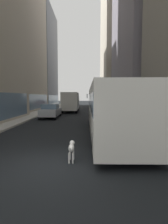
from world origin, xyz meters
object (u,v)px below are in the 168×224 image
(transit_bus, at_px, (111,107))
(box_truck, at_px, (71,101))
(car_silver_sedan, at_px, (51,111))
(car_grey_wagon, at_px, (67,104))
(car_yellow_taxi, at_px, (93,104))
(car_red_coupe, at_px, (72,102))
(pedestrian_in_coat, at_px, (156,118))
(dalmatian_dog, at_px, (71,148))
(pedestrian_with_handbag, at_px, (141,117))

(transit_bus, xyz_separation_m, box_truck, (-4.00, 17.40, -0.11))
(car_silver_sedan, bearing_deg, transit_bus, -58.84)
(box_truck, bearing_deg, car_grey_wagon, 101.04)
(transit_bus, relative_size, car_silver_sedan, 2.54)
(transit_bus, relative_size, car_yellow_taxi, 2.75)
(car_silver_sedan, xyz_separation_m, car_red_coupe, (0.00, 28.74, 0.00))
(box_truck, relative_size, pedestrian_in_coat, 4.44)
(car_red_coupe, bearing_deg, dalmatian_dog, -85.27)
(pedestrian_with_handbag, bearing_deg, dalmatian_dog, -125.75)
(pedestrian_with_handbag, bearing_deg, car_red_coupe, 102.42)
(car_red_coupe, height_order, pedestrian_in_coat, pedestrian_in_coat)
(car_grey_wagon, distance_m, pedestrian_in_coat, 26.19)
(car_silver_sedan, height_order, car_red_coupe, same)
(car_silver_sedan, xyz_separation_m, pedestrian_in_coat, (8.82, -8.32, 0.19))
(car_grey_wagon, bearing_deg, pedestrian_in_coat, -70.32)
(car_grey_wagon, height_order, pedestrian_in_coat, pedestrian_in_coat)
(car_yellow_taxi, xyz_separation_m, pedestrian_in_coat, (3.22, -28.30, 0.19))
(transit_bus, height_order, pedestrian_in_coat, transit_bus)
(transit_bus, distance_m, car_silver_sedan, 10.87)
(pedestrian_with_handbag, height_order, pedestrian_in_coat, same)
(pedestrian_with_handbag, xyz_separation_m, pedestrian_in_coat, (0.80, -0.65, -0.00))
(box_truck, distance_m, pedestrian_with_handbag, 17.07)
(car_silver_sedan, bearing_deg, pedestrian_with_handbag, -43.72)
(transit_bus, bearing_deg, car_red_coupe, 98.38)
(car_red_coupe, distance_m, pedestrian_with_handbag, 37.28)
(car_red_coupe, xyz_separation_m, car_grey_wagon, (0.00, -12.40, -0.00))
(transit_bus, relative_size, pedestrian_with_handbag, 6.82)
(car_grey_wagon, height_order, pedestrian_with_handbag, pedestrian_with_handbag)
(car_silver_sedan, height_order, car_yellow_taxi, same)
(box_truck, bearing_deg, car_red_coupe, 94.44)
(transit_bus, bearing_deg, box_truck, 102.95)
(car_silver_sedan, distance_m, car_red_coupe, 28.74)
(car_red_coupe, bearing_deg, transit_bus, -81.62)
(dalmatian_dog, bearing_deg, car_grey_wagon, 96.65)
(car_silver_sedan, height_order, box_truck, box_truck)
(transit_bus, xyz_separation_m, car_silver_sedan, (-5.60, 9.26, -0.95))
(dalmatian_dog, bearing_deg, car_silver_sedan, 104.23)
(car_grey_wagon, xyz_separation_m, dalmatian_dog, (3.53, -30.24, -0.31))
(car_yellow_taxi, relative_size, dalmatian_dog, 4.36)
(transit_bus, distance_m, pedestrian_with_handbag, 2.99)
(box_truck, xyz_separation_m, pedestrian_with_handbag, (6.42, -15.81, -0.65))
(box_truck, height_order, pedestrian_with_handbag, box_truck)
(car_yellow_taxi, distance_m, box_truck, 12.53)
(car_silver_sedan, height_order, car_grey_wagon, same)
(transit_bus, height_order, dalmatian_dog, transit_bus)
(transit_bus, relative_size, pedestrian_in_coat, 6.82)
(pedestrian_with_handbag, bearing_deg, car_yellow_taxi, 94.99)
(box_truck, relative_size, dalmatian_dog, 7.79)
(transit_bus, xyz_separation_m, pedestrian_in_coat, (3.22, 0.94, -0.77))
(car_red_coupe, distance_m, pedestrian_in_coat, 38.09)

